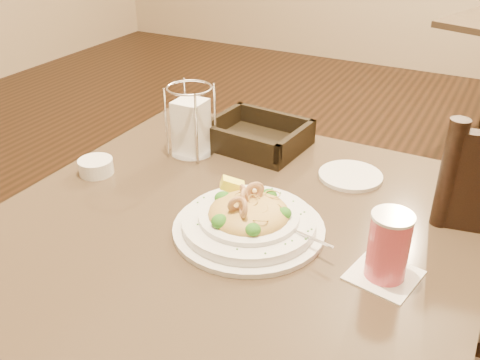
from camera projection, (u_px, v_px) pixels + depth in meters
The scene contains 7 objects.
main_table at pixel (236, 310), 1.13m from camera, with size 0.90×0.90×0.72m.
pasta_bowl at pixel (249, 219), 0.98m from camera, with size 0.31×0.28×0.09m.
drink_glass at pixel (388, 247), 0.85m from camera, with size 0.12×0.12×0.12m.
bread_basket at pixel (257, 138), 1.31m from camera, with size 0.24×0.20×0.06m.
napkin_caddy at pixel (191, 125), 1.25m from camera, with size 0.11×0.11×0.17m.
side_plate at pixel (350, 176), 1.17m from camera, with size 0.14×0.14×0.01m, color white.
butter_ramekin at pixel (96, 166), 1.18m from camera, with size 0.08×0.08×0.03m, color white.
Camera 1 is at (0.41, -0.75, 1.28)m, focal length 40.00 mm.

